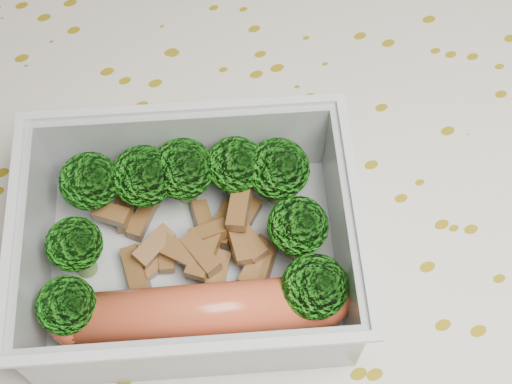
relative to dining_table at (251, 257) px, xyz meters
name	(u,v)px	position (x,y,z in m)	size (l,w,h in m)	color
dining_table	(251,257)	(0.00, 0.00, 0.00)	(1.40, 0.90, 0.75)	brown
tablecloth	(251,227)	(0.00, 0.00, 0.05)	(1.46, 0.96, 0.19)	silver
lunch_container	(191,250)	(-0.05, -0.03, 0.11)	(0.22, 0.19, 0.06)	silver
broccoli_florets	(195,208)	(-0.04, -0.01, 0.13)	(0.17, 0.14, 0.05)	#608C3F
meat_pile	(197,242)	(-0.04, -0.02, 0.10)	(0.10, 0.09, 0.03)	brown
sausage	(200,311)	(-0.06, -0.06, 0.12)	(0.15, 0.07, 0.03)	#CF4F2D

